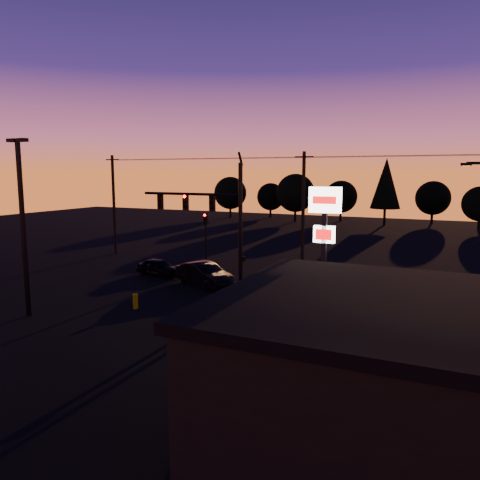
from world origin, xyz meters
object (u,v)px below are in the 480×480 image
(traffic_signal_mast, at_px, (215,217))
(parking_lot_light, at_px, (22,216))
(suv_parked, at_px, (296,343))
(car_right, at_px, (315,273))
(car_left, at_px, (159,267))
(car_mid, at_px, (204,274))
(bollard, at_px, (135,301))
(pylon_sign, at_px, (324,228))
(secondary_signal, at_px, (206,233))

(traffic_signal_mast, distance_m, parking_lot_light, 10.19)
(suv_parked, bearing_deg, car_right, 98.85)
(parking_lot_light, xyz_separation_m, suv_parked, (14.62, 0.28, -4.51))
(car_left, height_order, car_mid, car_mid)
(car_mid, bearing_deg, car_right, -36.86)
(car_left, xyz_separation_m, car_mid, (4.54, -1.26, 0.15))
(traffic_signal_mast, xyz_separation_m, parking_lot_light, (-7.40, -6.99, 0.33))
(car_left, height_order, car_right, car_right)
(bollard, xyz_separation_m, car_mid, (0.80, 6.27, 0.35))
(car_left, distance_m, suv_parked, 17.69)
(parking_lot_light, height_order, pylon_sign, parking_lot_light)
(pylon_sign, relative_size, suv_parked, 1.25)
(traffic_signal_mast, distance_m, car_right, 8.65)
(secondary_signal, distance_m, parking_lot_light, 14.90)
(car_right, bearing_deg, traffic_signal_mast, -23.50)
(car_left, bearing_deg, parking_lot_light, -173.36)
(parking_lot_light, distance_m, pylon_sign, 15.19)
(secondary_signal, distance_m, car_right, 9.44)
(bollard, xyz_separation_m, car_right, (7.37, 9.83, 0.35))
(car_left, xyz_separation_m, car_right, (11.10, 2.31, 0.15))
(car_mid, height_order, car_right, car_mid)
(car_mid, relative_size, car_right, 0.89)
(bollard, bearing_deg, parking_lot_light, -140.96)
(bollard, relative_size, suv_parked, 0.15)
(secondary_signal, xyz_separation_m, car_left, (-1.98, -3.51, -2.25))
(car_left, bearing_deg, car_right, -68.89)
(bollard, bearing_deg, suv_parked, -17.05)
(pylon_sign, height_order, suv_parked, pylon_sign)
(secondary_signal, relative_size, parking_lot_light, 0.48)
(parking_lot_light, xyz_separation_m, pylon_sign, (14.50, 4.50, -0.36))
(car_mid, xyz_separation_m, car_right, (6.57, 3.56, -0.01))
(car_left, distance_m, car_right, 11.34)
(suv_parked, bearing_deg, secondary_signal, 126.36)
(bollard, bearing_deg, car_left, 116.42)
(bollard, height_order, car_left, car_left)
(car_right, bearing_deg, parking_lot_light, -30.81)
(secondary_signal, relative_size, pylon_sign, 0.64)
(pylon_sign, bearing_deg, traffic_signal_mast, 160.64)
(bollard, bearing_deg, pylon_sign, 5.82)
(bollard, distance_m, suv_parked, 10.84)
(secondary_signal, bearing_deg, car_right, -7.49)
(traffic_signal_mast, relative_size, secondary_signal, 1.97)
(car_right, bearing_deg, bollard, -26.46)
(bollard, relative_size, car_left, 0.23)
(bollard, bearing_deg, car_right, 53.15)
(traffic_signal_mast, bearing_deg, bollard, -131.60)
(secondary_signal, bearing_deg, traffic_signal_mast, -56.81)
(car_right, bearing_deg, pylon_sign, 28.49)
(traffic_signal_mast, height_order, bollard, traffic_signal_mast)
(traffic_signal_mast, relative_size, car_mid, 1.84)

